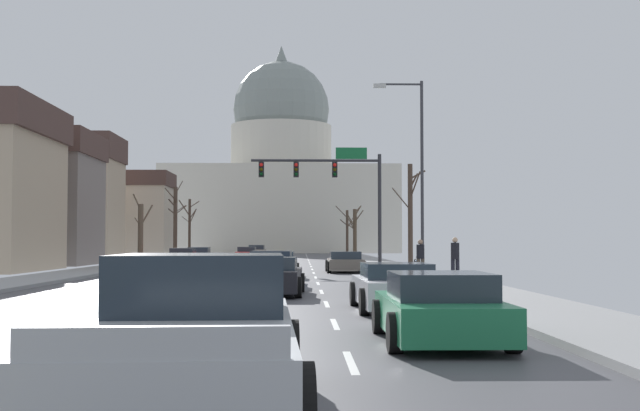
# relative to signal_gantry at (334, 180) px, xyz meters

# --- Properties ---
(ground) EXTENTS (20.00, 180.00, 0.20)m
(ground) POSITION_rel_signal_gantry_xyz_m (-4.84, -12.63, -5.35)
(ground) COLOR #49494E
(signal_gantry) EXTENTS (7.91, 0.41, 7.24)m
(signal_gantry) POSITION_rel_signal_gantry_xyz_m (0.00, 0.00, 0.00)
(signal_gantry) COLOR #28282D
(signal_gantry) RESTS_ON ground
(street_lamp_right) EXTENTS (2.24, 0.24, 8.72)m
(street_lamp_right) POSITION_rel_signal_gantry_xyz_m (3.09, -12.95, -0.13)
(street_lamp_right) COLOR #333338
(street_lamp_right) RESTS_ON ground
(capitol_building) EXTENTS (32.64, 20.16, 30.20)m
(capitol_building) POSITION_rel_signal_gantry_xyz_m (-4.84, 67.62, 5.06)
(capitol_building) COLOR beige
(capitol_building) RESTS_ON ground
(sedan_near_00) EXTENTS (2.06, 4.21, 1.14)m
(sedan_near_00) POSITION_rel_signal_gantry_xyz_m (0.38, -4.75, -4.83)
(sedan_near_00) COLOR #6B6056
(sedan_near_00) RESTS_ON ground
(sedan_near_01) EXTENTS (2.12, 4.57, 1.21)m
(sedan_near_01) POSITION_rel_signal_gantry_xyz_m (-3.17, -10.44, -4.80)
(sedan_near_01) COLOR #1E7247
(sedan_near_01) RESTS_ON ground
(sedan_near_02) EXTENTS (2.02, 4.63, 1.33)m
(sedan_near_02) POSITION_rel_signal_gantry_xyz_m (-3.17, -16.90, -4.75)
(sedan_near_02) COLOR navy
(sedan_near_02) RESTS_ON ground
(sedan_near_03) EXTENTS (2.22, 4.48, 1.21)m
(sedan_near_03) POSITION_rel_signal_gantry_xyz_m (-3.02, -22.60, -4.80)
(sedan_near_03) COLOR black
(sedan_near_03) RESTS_ON ground
(sedan_near_04) EXTENTS (2.10, 4.50, 1.18)m
(sedan_near_04) POSITION_rel_signal_gantry_xyz_m (0.32, -28.28, -4.80)
(sedan_near_04) COLOR silver
(sedan_near_04) RESTS_ON ground
(sedan_near_05) EXTENTS (2.07, 4.26, 1.20)m
(sedan_near_05) POSITION_rel_signal_gantry_xyz_m (0.32, -34.58, -4.80)
(sedan_near_05) COLOR #1E7247
(sedan_near_05) RESTS_ON ground
(pickup_truck_near_06) EXTENTS (2.36, 5.63, 1.60)m
(pickup_truck_near_06) POSITION_rel_signal_gantry_xyz_m (-3.13, -40.17, -4.65)
(pickup_truck_near_06) COLOR #ADB2B7
(pickup_truck_near_06) RESTS_ON ground
(sedan_oncoming_00) EXTENTS (1.96, 4.65, 1.22)m
(sedan_oncoming_00) POSITION_rel_signal_gantry_xyz_m (-10.04, 6.06, -4.80)
(sedan_oncoming_00) COLOR #B71414
(sedan_oncoming_00) RESTS_ON ground
(sedan_oncoming_01) EXTENTS (2.05, 4.71, 1.20)m
(sedan_oncoming_01) POSITION_rel_signal_gantry_xyz_m (-10.00, 14.47, -4.81)
(sedan_oncoming_01) COLOR silver
(sedan_oncoming_01) RESTS_ON ground
(sedan_oncoming_02) EXTENTS (1.99, 4.26, 1.15)m
(sedan_oncoming_02) POSITION_rel_signal_gantry_xyz_m (-6.80, 22.74, -4.82)
(sedan_oncoming_02) COLOR #B71414
(sedan_oncoming_02) RESTS_ON ground
(sedan_oncoming_03) EXTENTS (1.97, 4.56, 1.25)m
(sedan_oncoming_03) POSITION_rel_signal_gantry_xyz_m (-6.50, 33.41, -4.79)
(sedan_oncoming_03) COLOR #6B6056
(sedan_oncoming_03) RESTS_ON ground
(flank_building_00) EXTENTS (9.07, 8.02, 9.39)m
(flank_building_00) POSITION_rel_signal_gantry_xyz_m (-21.19, 8.77, -0.61)
(flank_building_00) COLOR slate
(flank_building_00) RESTS_ON ground
(flank_building_01) EXTENTS (9.49, 6.98, 8.86)m
(flank_building_01) POSITION_rel_signal_gantry_xyz_m (-20.36, 36.03, -0.88)
(flank_building_01) COLOR #B2A38E
(flank_building_01) RESTS_ON ground
(flank_building_02) EXTENTS (9.16, 7.58, 11.34)m
(flank_building_02) POSITION_rel_signal_gantry_xyz_m (-23.32, 25.39, 0.38)
(flank_building_02) COLOR tan
(flank_building_02) RESTS_ON ground
(bare_tree_00) EXTENTS (1.77, 1.96, 4.98)m
(bare_tree_00) POSITION_rel_signal_gantry_xyz_m (3.17, 28.17, -2.73)
(bare_tree_00) COLOR #4C3D2D
(bare_tree_00) RESTS_ON ground
(bare_tree_01) EXTENTS (1.55, 1.90, 4.85)m
(bare_tree_01) POSITION_rel_signal_gantry_xyz_m (-12.99, 6.73, -3.06)
(bare_tree_01) COLOR brown
(bare_tree_01) RESTS_ON ground
(bare_tree_02) EXTENTS (2.45, 0.98, 5.45)m
(bare_tree_02) POSITION_rel_signal_gantry_xyz_m (3.12, 39.91, -2.61)
(bare_tree_02) COLOR #423328
(bare_tree_02) RESTS_ON ground
(bare_tree_03) EXTENTS (2.11, 1.88, 5.85)m
(bare_tree_03) POSITION_rel_signal_gantry_xyz_m (-13.49, 34.46, -2.07)
(bare_tree_03) COLOR #423328
(bare_tree_03) RESTS_ON ground
(bare_tree_04) EXTENTS (1.83, 1.85, 5.82)m
(bare_tree_04) POSITION_rel_signal_gantry_xyz_m (4.03, -4.33, -2.15)
(bare_tree_04) COLOR #423328
(bare_tree_04) RESTS_ON ground
(bare_tree_05) EXTENTS (1.91, 1.91, 7.13)m
(bare_tree_05) POSITION_rel_signal_gantry_xyz_m (-13.53, 25.28, -1.85)
(bare_tree_05) COLOR #423328
(bare_tree_05) RESTS_ON ground
(pedestrian_00) EXTENTS (0.35, 0.34, 1.73)m
(pedestrian_00) POSITION_rel_signal_gantry_xyz_m (4.17, -16.24, -4.27)
(pedestrian_00) COLOR black
(pedestrian_00) RESTS_ON ground
(pedestrian_01) EXTENTS (0.35, 0.34, 1.64)m
(pedestrian_01) POSITION_rel_signal_gantry_xyz_m (3.07, -14.21, -4.32)
(pedestrian_01) COLOR #4C4238
(pedestrian_01) RESTS_ON ground
(bicycle_parked) EXTENTS (0.12, 1.77, 0.85)m
(bicycle_parked) POSITION_rel_signal_gantry_xyz_m (3.61, -9.45, -4.88)
(bicycle_parked) COLOR black
(bicycle_parked) RESTS_ON ground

